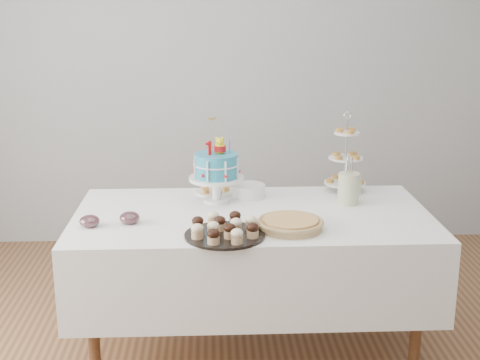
{
  "coord_description": "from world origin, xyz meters",
  "views": [
    {
      "loc": [
        -0.22,
        -3.13,
        1.89
      ],
      "look_at": [
        -0.07,
        0.3,
        0.96
      ],
      "focal_mm": 50.0,
      "sensor_mm": 36.0,
      "label": 1
    }
  ],
  "objects_px": {
    "pie": "(290,223)",
    "jam_bowl_a": "(130,218)",
    "utensil_pitcher": "(349,187)",
    "birthday_cake": "(217,180)",
    "plate_stack": "(249,191)",
    "cupcake_tray": "(225,228)",
    "table": "(252,252)",
    "tiered_stand": "(346,159)",
    "pastry_plate": "(215,190)",
    "jam_bowl_b": "(90,221)"
  },
  "relations": [
    {
      "from": "cupcake_tray",
      "to": "pastry_plate",
      "type": "xyz_separation_m",
      "value": [
        -0.04,
        0.76,
        -0.03
      ]
    },
    {
      "from": "tiered_stand",
      "to": "jam_bowl_a",
      "type": "height_order",
      "value": "tiered_stand"
    },
    {
      "from": "pie",
      "to": "jam_bowl_b",
      "type": "xyz_separation_m",
      "value": [
        -1.01,
        0.08,
        -0.0
      ]
    },
    {
      "from": "table",
      "to": "utensil_pitcher",
      "type": "distance_m",
      "value": 0.66
    },
    {
      "from": "plate_stack",
      "to": "jam_bowl_b",
      "type": "xyz_separation_m",
      "value": [
        -0.84,
        -0.5,
        -0.01
      ]
    },
    {
      "from": "table",
      "to": "plate_stack",
      "type": "distance_m",
      "value": 0.41
    },
    {
      "from": "table",
      "to": "pastry_plate",
      "type": "height_order",
      "value": "pastry_plate"
    },
    {
      "from": "tiered_stand",
      "to": "pastry_plate",
      "type": "relative_size",
      "value": 2.11
    },
    {
      "from": "jam_bowl_a",
      "to": "jam_bowl_b",
      "type": "bearing_deg",
      "value": -167.21
    },
    {
      "from": "jam_bowl_a",
      "to": "tiered_stand",
      "type": "bearing_deg",
      "value": 23.77
    },
    {
      "from": "plate_stack",
      "to": "jam_bowl_a",
      "type": "bearing_deg",
      "value": -144.91
    },
    {
      "from": "birthday_cake",
      "to": "cupcake_tray",
      "type": "distance_m",
      "value": 0.58
    },
    {
      "from": "birthday_cake",
      "to": "pie",
      "type": "distance_m",
      "value": 0.62
    },
    {
      "from": "tiered_stand",
      "to": "plate_stack",
      "type": "height_order",
      "value": "tiered_stand"
    },
    {
      "from": "pie",
      "to": "plate_stack",
      "type": "distance_m",
      "value": 0.61
    },
    {
      "from": "tiered_stand",
      "to": "jam_bowl_b",
      "type": "relative_size",
      "value": 4.67
    },
    {
      "from": "pie",
      "to": "utensil_pitcher",
      "type": "distance_m",
      "value": 0.57
    },
    {
      "from": "cupcake_tray",
      "to": "pie",
      "type": "bearing_deg",
      "value": 15.44
    },
    {
      "from": "cupcake_tray",
      "to": "utensil_pitcher",
      "type": "height_order",
      "value": "utensil_pitcher"
    },
    {
      "from": "birthday_cake",
      "to": "utensil_pitcher",
      "type": "distance_m",
      "value": 0.75
    },
    {
      "from": "pie",
      "to": "utensil_pitcher",
      "type": "xyz_separation_m",
      "value": [
        0.38,
        0.42,
        0.07
      ]
    },
    {
      "from": "birthday_cake",
      "to": "tiered_stand",
      "type": "height_order",
      "value": "tiered_stand"
    },
    {
      "from": "plate_stack",
      "to": "jam_bowl_b",
      "type": "height_order",
      "value": "plate_stack"
    },
    {
      "from": "jam_bowl_a",
      "to": "utensil_pitcher",
      "type": "bearing_deg",
      "value": 13.55
    },
    {
      "from": "table",
      "to": "pie",
      "type": "height_order",
      "value": "pie"
    },
    {
      "from": "utensil_pitcher",
      "to": "birthday_cake",
      "type": "bearing_deg",
      "value": -177.3
    },
    {
      "from": "table",
      "to": "pie",
      "type": "distance_m",
      "value": 0.41
    },
    {
      "from": "pastry_plate",
      "to": "pie",
      "type": "bearing_deg",
      "value": -60.69
    },
    {
      "from": "plate_stack",
      "to": "cupcake_tray",
      "type": "bearing_deg",
      "value": -103.19
    },
    {
      "from": "birthday_cake",
      "to": "pie",
      "type": "bearing_deg",
      "value": -75.68
    },
    {
      "from": "birthday_cake",
      "to": "jam_bowl_b",
      "type": "height_order",
      "value": "birthday_cake"
    },
    {
      "from": "jam_bowl_b",
      "to": "utensil_pitcher",
      "type": "bearing_deg",
      "value": 13.44
    },
    {
      "from": "table",
      "to": "birthday_cake",
      "type": "height_order",
      "value": "birthday_cake"
    },
    {
      "from": "table",
      "to": "jam_bowl_b",
      "type": "distance_m",
      "value": 0.9
    },
    {
      "from": "birthday_cake",
      "to": "utensil_pitcher",
      "type": "relative_size",
      "value": 1.77
    },
    {
      "from": "cupcake_tray",
      "to": "plate_stack",
      "type": "xyz_separation_m",
      "value": [
        0.16,
        0.67,
        -0.01
      ]
    },
    {
      "from": "pastry_plate",
      "to": "jam_bowl_b",
      "type": "height_order",
      "value": "jam_bowl_b"
    },
    {
      "from": "cupcake_tray",
      "to": "jam_bowl_b",
      "type": "xyz_separation_m",
      "value": [
        -0.68,
        0.17,
        -0.01
      ]
    },
    {
      "from": "cupcake_tray",
      "to": "pastry_plate",
      "type": "bearing_deg",
      "value": 93.26
    },
    {
      "from": "tiered_stand",
      "to": "jam_bowl_b",
      "type": "distance_m",
      "value": 1.55
    },
    {
      "from": "birthday_cake",
      "to": "jam_bowl_a",
      "type": "relative_size",
      "value": 4.56
    },
    {
      "from": "birthday_cake",
      "to": "pastry_plate",
      "type": "bearing_deg",
      "value": 70.98
    },
    {
      "from": "birthday_cake",
      "to": "pie",
      "type": "height_order",
      "value": "birthday_cake"
    },
    {
      "from": "plate_stack",
      "to": "birthday_cake",
      "type": "bearing_deg",
      "value": -153.65
    },
    {
      "from": "pie",
      "to": "jam_bowl_b",
      "type": "distance_m",
      "value": 1.02
    },
    {
      "from": "pie",
      "to": "jam_bowl_a",
      "type": "xyz_separation_m",
      "value": [
        -0.82,
        0.13,
        -0.0
      ]
    },
    {
      "from": "jam_bowl_b",
      "to": "table",
      "type": "bearing_deg",
      "value": 12.35
    },
    {
      "from": "cupcake_tray",
      "to": "plate_stack",
      "type": "distance_m",
      "value": 0.69
    },
    {
      "from": "plate_stack",
      "to": "table",
      "type": "bearing_deg",
      "value": -89.94
    },
    {
      "from": "tiered_stand",
      "to": "utensil_pitcher",
      "type": "relative_size",
      "value": 1.79
    }
  ]
}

